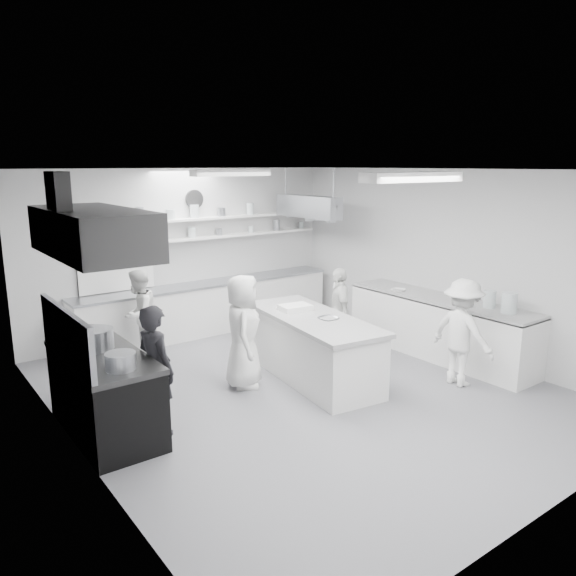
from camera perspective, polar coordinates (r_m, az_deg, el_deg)
floor at (r=7.85m, az=1.52°, el=-10.47°), size 6.00×7.00×0.02m
ceiling at (r=7.22m, az=1.66°, el=12.15°), size 6.00×7.00×0.02m
wall_back at (r=10.32m, az=-10.56°, el=3.67°), size 6.00×0.04×3.00m
wall_front at (r=5.21m, az=26.29°, el=-6.26°), size 6.00×0.04×3.00m
wall_left at (r=6.06m, az=-21.33°, el=-3.28°), size 0.04×7.00×3.00m
wall_right at (r=9.51m, az=15.95°, el=2.65°), size 0.04×7.00×3.00m
stove at (r=6.87m, az=-18.29°, el=-10.47°), size 0.80×1.80×0.90m
exhaust_hood at (r=6.39m, az=-19.46°, el=5.44°), size 0.85×2.00×0.50m
back_counter at (r=10.40m, az=-8.11°, el=-2.02°), size 5.00×0.60×0.92m
shelf_lower at (r=10.50m, az=-6.86°, el=5.32°), size 4.20×0.26×0.04m
shelf_upper at (r=10.46m, az=-6.91°, el=7.22°), size 4.20×0.26×0.04m
pass_through_window at (r=9.81m, az=-17.31°, el=2.56°), size 1.30×0.04×1.00m
wall_clock at (r=10.27m, az=-9.66°, el=9.00°), size 0.32×0.05×0.32m
right_counter at (r=9.35m, az=15.22°, el=-3.97°), size 0.74×3.30×0.94m
pot_rack at (r=10.37m, az=2.09°, el=8.37°), size 0.30×1.60×0.40m
light_fixture_front at (r=5.92m, az=12.74°, el=11.06°), size 1.30×0.25×0.10m
light_fixture_rear at (r=8.70m, az=-5.86°, el=11.72°), size 1.30×0.25×0.10m
prep_island at (r=8.11m, az=2.56°, el=-6.28°), size 1.21×2.50×0.89m
stove_pot at (r=6.87m, az=-19.24°, el=-5.17°), size 0.42×0.42×0.29m
cook_stove at (r=6.59m, az=-13.43°, el=-8.19°), size 0.47×0.62×1.53m
cook_back at (r=9.13m, az=-15.08°, el=-2.65°), size 0.90×0.88×1.46m
cook_island_left at (r=7.74m, az=-4.64°, el=-4.47°), size 0.84×0.93×1.60m
cook_island_right at (r=9.20m, az=5.28°, el=-2.27°), size 0.72×0.89×1.42m
cook_right at (r=8.16m, az=17.49°, el=-4.39°), size 0.59×1.00×1.53m
bowl_island_a at (r=7.87m, az=4.18°, el=-3.25°), size 0.28×0.28×0.07m
bowl_island_b at (r=8.37m, az=-0.71°, el=-2.27°), size 0.22×0.22×0.06m
bowl_right at (r=9.57m, az=11.27°, el=-0.29°), size 0.32×0.32×0.06m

